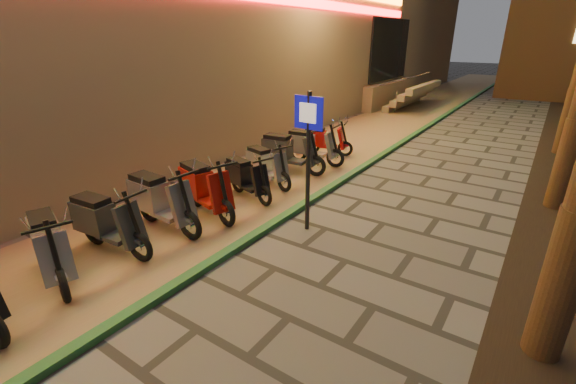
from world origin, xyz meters
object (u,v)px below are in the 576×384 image
Objects in this scene: scooter_7 at (203,187)px; scooter_11 at (309,146)px; scooter_4 at (49,246)px; scooter_5 at (104,222)px; scooter_12 at (322,140)px; scooter_9 at (265,165)px; pedestrian_sign at (308,144)px; scooter_8 at (245,177)px; scooter_10 at (287,152)px; scooter_6 at (158,200)px.

scooter_11 is (0.06, 4.10, -0.03)m from scooter_7.
scooter_4 is 7.06m from scooter_11.
scooter_11 is at bearing 81.68° from scooter_5.
scooter_4 is 8.07m from scooter_12.
scooter_9 is at bearing 80.96° from scooter_5.
pedestrian_sign is 3.73m from scooter_5.
scooter_7 is at bearing -106.09° from scooter_12.
scooter_8 is at bearing 98.16° from scooter_7.
scooter_12 is at bearing 83.23° from scooter_10.
scooter_10 is at bearing -106.70° from scooter_12.
scooter_4 reaches higher than scooter_8.
scooter_7 is 1.16m from scooter_8.
scooter_9 is (0.00, 2.09, -0.07)m from scooter_7.
scooter_12 is at bearing 90.97° from scooter_6.
scooter_7 is 3.15m from scooter_10.
pedestrian_sign is at bearing 34.44° from scooter_6.
scooter_5 is (-2.44, -2.58, -1.15)m from pedestrian_sign.
scooter_7 reaches higher than scooter_8.
scooter_5 reaches higher than scooter_12.
scooter_6 is 1.16× the size of scooter_9.
scooter_8 is 0.96× the size of scooter_9.
scooter_9 reaches higher than scooter_8.
scooter_11 is at bearing 123.45° from pedestrian_sign.
scooter_10 is 1.21× the size of scooter_12.
scooter_9 is 0.92× the size of scooter_11.
scooter_6 is at bearing 107.48° from scooter_4.
scooter_9 is 0.86× the size of scooter_10.
scooter_4 is 1.10× the size of scooter_8.
scooter_11 is (0.13, 0.95, -0.03)m from scooter_10.
scooter_5 is at bearing -108.48° from scooter_12.
scooter_11 is 1.14× the size of scooter_12.
pedestrian_sign is at bearing 73.40° from scooter_4.
scooter_4 is 0.92m from scooter_5.
scooter_4 is at bearing -88.17° from scooter_6.
scooter_5 is 6.14m from scooter_11.
scooter_8 is (0.41, 3.18, -0.06)m from scooter_5.
scooter_6 is 6.08m from scooter_12.
scooter_6 is 1.00× the size of scooter_10.
pedestrian_sign is at bearing 29.50° from scooter_7.
scooter_11 is at bearing 106.43° from scooter_8.
scooter_7 is 1.19× the size of scooter_8.
scooter_4 is (-2.40, -3.50, -1.16)m from pedestrian_sign.
scooter_8 is at bearing -65.26° from scooter_9.
scooter_7 reaches higher than scooter_5.
scooter_8 is 1.00× the size of scooter_12.
scooter_9 is (-0.14, 0.94, 0.02)m from scooter_8.
scooter_5 is 0.94× the size of scooter_6.
scooter_5 is 0.94× the size of scooter_7.
pedestrian_sign is 1.42× the size of scooter_7.
scooter_10 is at bearing 110.10° from scooter_9.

